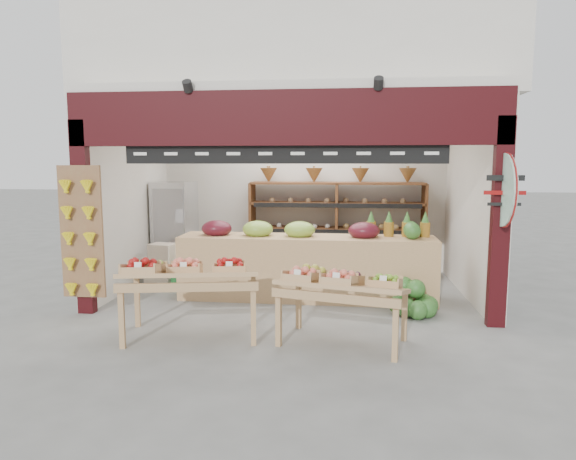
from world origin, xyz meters
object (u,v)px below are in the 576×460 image
at_px(cardboard_stack, 175,271).
at_px(display_table_right, 339,282).
at_px(back_shelving, 337,211).
at_px(watermelon_pile, 414,302).
at_px(display_table_left, 183,272).
at_px(mid_counter, 306,265).
at_px(refrigerator, 175,229).

bearing_deg(cardboard_stack, display_table_right, -41.48).
bearing_deg(back_shelving, watermelon_pile, -66.34).
height_order(back_shelving, cardboard_stack, back_shelving).
relative_size(display_table_left, display_table_right, 1.09).
bearing_deg(display_table_right, watermelon_pile, 49.62).
relative_size(back_shelving, watermelon_pile, 4.77).
height_order(mid_counter, display_table_left, mid_counter).
bearing_deg(mid_counter, refrigerator, 150.98).
xyz_separation_m(mid_counter, watermelon_pile, (1.55, -0.69, -0.35)).
height_order(mid_counter, display_table_right, mid_counter).
xyz_separation_m(cardboard_stack, watermelon_pile, (3.82, -1.26, -0.08)).
bearing_deg(display_table_left, cardboard_stack, 110.94).
bearing_deg(watermelon_pile, cardboard_stack, 161.69).
bearing_deg(display_table_right, mid_counter, 105.57).
bearing_deg(cardboard_stack, display_table_left, -69.06).
distance_m(cardboard_stack, watermelon_pile, 4.02).
relative_size(back_shelving, refrigerator, 1.87).
distance_m(mid_counter, display_table_left, 2.28).
xyz_separation_m(refrigerator, cardboard_stack, (0.26, -0.82, -0.60)).
xyz_separation_m(mid_counter, display_table_left, (-1.35, -1.82, 0.25)).
height_order(refrigerator, cardboard_stack, refrigerator).
relative_size(cardboard_stack, display_table_right, 0.67).
xyz_separation_m(cardboard_stack, display_table_left, (0.92, -2.39, 0.51)).
height_order(display_table_left, watermelon_pile, display_table_left).
relative_size(refrigerator, display_table_left, 1.00).
distance_m(back_shelving, cardboard_stack, 3.13).
relative_size(refrigerator, watermelon_pile, 2.55).
bearing_deg(display_table_left, mid_counter, 53.37).
bearing_deg(display_table_left, refrigerator, 110.10).
bearing_deg(back_shelving, mid_counter, -103.23).
bearing_deg(mid_counter, display_table_right, -74.43).
distance_m(display_table_left, display_table_right, 1.88).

